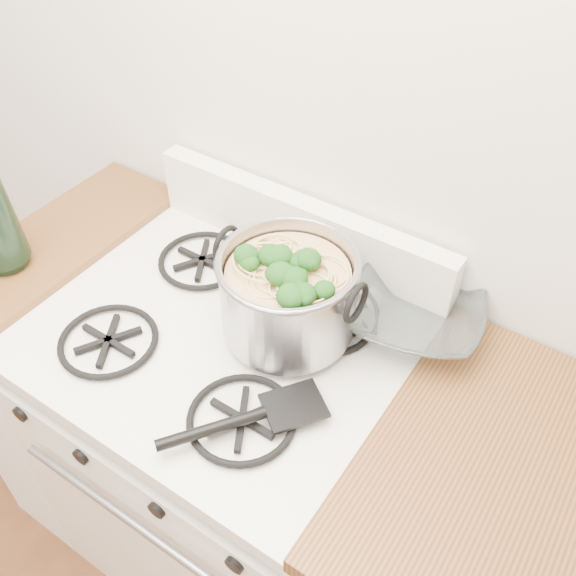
% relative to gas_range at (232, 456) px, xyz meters
% --- Properties ---
extents(gas_range, '(0.76, 0.66, 0.92)m').
position_rel_gas_range_xyz_m(gas_range, '(0.00, 0.00, 0.00)').
color(gas_range, white).
rests_on(gas_range, ground).
extents(counter_left, '(0.25, 0.65, 0.92)m').
position_rel_gas_range_xyz_m(counter_left, '(-0.51, 0.00, 0.02)').
color(counter_left, silver).
rests_on(counter_left, ground).
extents(stock_pot, '(0.31, 0.28, 0.19)m').
position_rel_gas_range_xyz_m(stock_pot, '(0.12, 0.08, 0.58)').
color(stock_pot, '#9999A1').
rests_on(stock_pot, gas_range).
extents(spatula, '(0.42, 0.42, 0.02)m').
position_rel_gas_range_xyz_m(spatula, '(0.24, -0.08, 0.50)').
color(spatula, black).
rests_on(spatula, gas_range).
extents(glass_bowl, '(0.13, 0.13, 0.03)m').
position_rel_gas_range_xyz_m(glass_bowl, '(0.33, 0.23, 0.50)').
color(glass_bowl, white).
rests_on(glass_bowl, gas_range).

